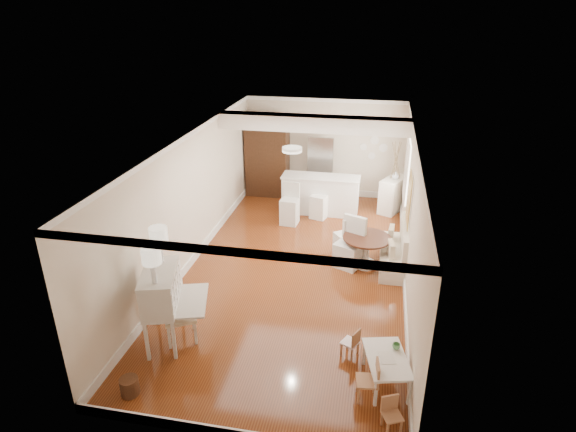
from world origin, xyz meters
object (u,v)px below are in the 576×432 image
(pantry_cabinet, at_px, (267,156))
(kids_table, at_px, (386,370))
(wicker_basket, at_px, (130,386))
(bar_stool_right, at_px, (319,200))
(gustavian_armchair, at_px, (180,315))
(kids_chair_b, at_px, (350,342))
(kids_chair_c, at_px, (392,415))
(bar_stool_left, at_px, (290,204))
(sideboard, at_px, (393,195))
(slip_chair_far, at_px, (347,234))
(breakfast_counter, at_px, (320,195))
(secretary_bureau, at_px, (163,307))
(kids_chair_a, at_px, (367,380))
(slip_chair_near, at_px, (349,243))
(fridge, at_px, (333,169))
(dining_table, at_px, (366,252))

(pantry_cabinet, bearing_deg, kids_table, -64.32)
(wicker_basket, distance_m, pantry_cabinet, 8.25)
(bar_stool_right, bearing_deg, kids_table, -56.38)
(gustavian_armchair, relative_size, kids_chair_b, 1.84)
(kids_table, relative_size, kids_chair_c, 1.89)
(bar_stool_left, bearing_deg, sideboard, 32.68)
(kids_chair_c, xyz_separation_m, bar_stool_right, (-1.87, 6.68, 0.25))
(slip_chair_far, relative_size, bar_stool_left, 0.88)
(wicker_basket, bearing_deg, breakfast_counter, 75.74)
(kids_table, relative_size, pantry_cabinet, 0.41)
(kids_chair_b, bearing_deg, sideboard, -159.66)
(gustavian_armchair, height_order, kids_chair_c, gustavian_armchair)
(kids_table, height_order, kids_chair_b, kids_chair_b)
(secretary_bureau, xyz_separation_m, kids_chair_c, (3.68, -1.16, -0.41))
(kids_chair_b, xyz_separation_m, slip_chair_far, (-0.34, 3.44, 0.22))
(wicker_basket, height_order, kids_chair_a, kids_chair_a)
(wicker_basket, distance_m, bar_stool_right, 7.01)
(secretary_bureau, relative_size, bar_stool_right, 1.33)
(gustavian_armchair, distance_m, pantry_cabinet, 6.89)
(slip_chair_near, bearing_deg, wicker_basket, -99.23)
(kids_chair_a, bearing_deg, kids_table, 136.83)
(kids_chair_c, bearing_deg, kids_table, 71.91)
(bar_stool_left, bearing_deg, bar_stool_right, 41.29)
(slip_chair_far, bearing_deg, kids_chair_a, 62.96)
(kids_chair_c, bearing_deg, kids_chair_a, 100.68)
(kids_chair_c, bearing_deg, bar_stool_left, 88.32)
(breakfast_counter, height_order, bar_stool_right, breakfast_counter)
(kids_chair_b, xyz_separation_m, fridge, (-1.03, 6.70, 0.65))
(dining_table, distance_m, slip_chair_near, 0.41)
(gustavian_armchair, distance_m, bar_stool_right, 5.65)
(wicker_basket, xyz_separation_m, kids_chair_a, (3.34, 0.57, 0.18))
(breakfast_counter, distance_m, sideboard, 1.97)
(kids_chair_c, bearing_deg, dining_table, 73.00)
(bar_stool_right, distance_m, fridge, 1.47)
(slip_chair_far, distance_m, bar_stool_right, 2.06)
(kids_chair_a, xyz_separation_m, bar_stool_left, (-2.21, 5.67, 0.22))
(slip_chair_near, xyz_separation_m, fridge, (-0.78, 3.81, 0.36))
(kids_chair_c, xyz_separation_m, bar_stool_left, (-2.56, 6.17, 0.28))
(slip_chair_far, bearing_deg, kids_chair_b, 60.13)
(slip_chair_near, bearing_deg, kids_chair_a, -58.23)
(kids_table, relative_size, kids_chair_b, 1.85)
(kids_chair_b, relative_size, breakfast_counter, 0.25)
(wicker_basket, distance_m, sideboard, 8.48)
(bar_stool_left, bearing_deg, slip_chair_near, -44.33)
(breakfast_counter, relative_size, sideboard, 2.12)
(kids_chair_c, height_order, bar_stool_left, bar_stool_left)
(kids_chair_c, height_order, dining_table, dining_table)
(dining_table, distance_m, bar_stool_left, 2.74)
(kids_chair_c, xyz_separation_m, pantry_cabinet, (-3.58, 8.11, 0.90))
(dining_table, height_order, bar_stool_left, bar_stool_left)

